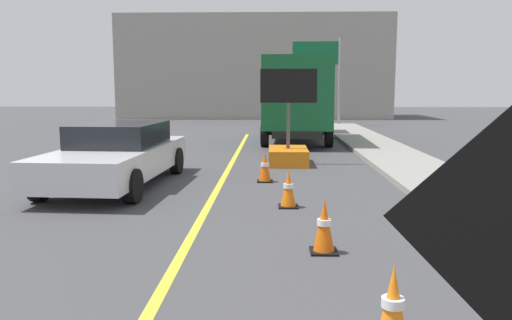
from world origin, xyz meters
The scene contains 10 objects.
lane_center_stripe centered at (0.00, 6.00, 0.00)m, with size 0.14×36.00×0.01m, color yellow.
arrow_board_trailer centered at (1.63, 14.55, 0.48)m, with size 1.60×1.80×2.70m.
box_truck centered at (2.16, 21.00, 1.79)m, with size 2.86×8.04×3.29m.
pickup_car centered at (-2.27, 11.16, 0.70)m, with size 2.29×5.26×1.38m.
highway_guide_sign centered at (4.23, 29.69, 3.42)m, with size 2.79×0.20×5.00m.
far_building_block centered at (-0.14, 39.05, 3.63)m, with size 19.35×7.19×7.27m, color gray.
traffic_cone_near_sign centered at (2.17, 3.99, 0.37)m, with size 0.36×0.36×0.74m.
traffic_cone_mid_lane centered at (1.87, 6.54, 0.36)m, with size 0.36×0.36×0.72m.
traffic_cone_far_lane centered at (1.48, 9.13, 0.34)m, with size 0.36×0.36×0.69m.
traffic_cone_curbside centered at (1.01, 11.68, 0.35)m, with size 0.36×0.36×0.70m.
Camera 1 is at (1.18, -0.00, 2.15)m, focal length 35.79 mm.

